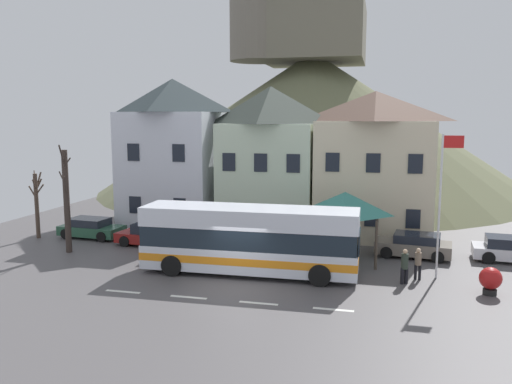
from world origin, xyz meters
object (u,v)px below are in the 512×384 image
object	(u,v)px
townhouse_01	(270,160)
bare_tree_00	(67,200)
pedestrian_00	(329,250)
pedestrian_01	(405,266)
pedestrian_02	(418,262)
bus_shelter	(345,204)
public_bench	(316,238)
flagpole	(442,195)
parked_car_02	(155,235)
transit_bus	(250,240)
townhouse_00	(174,153)
harbour_buoy	(490,279)
townhouse_02	(374,164)
hilltop_castle	(311,118)
parked_car_03	(91,228)
bare_tree_01	(37,202)
parked_car_01	(414,245)

from	to	relation	value
townhouse_01	bare_tree_00	size ratio (longest dim) A/B	1.57
pedestrian_00	bare_tree_00	size ratio (longest dim) A/B	0.26
pedestrian_01	pedestrian_02	bearing A→B (deg)	49.83
bus_shelter	public_bench	distance (m)	3.85
pedestrian_01	public_bench	world-z (taller)	pedestrian_01
bus_shelter	flagpole	size ratio (longest dim) A/B	0.54
parked_car_02	bare_tree_00	size ratio (longest dim) A/B	0.74
transit_bus	bus_shelter	bearing A→B (deg)	40.34
bare_tree_00	pedestrian_01	bearing A→B (deg)	-4.50
pedestrian_00	flagpole	distance (m)	5.94
townhouse_00	parked_car_02	xyz separation A→B (m)	(1.05, -5.69, -4.36)
townhouse_01	harbour_buoy	distance (m)	16.00
townhouse_02	transit_bus	xyz separation A→B (m)	(-5.56, -10.16, -2.91)
parked_car_02	pedestrian_02	world-z (taller)	pedestrian_02
transit_bus	pedestrian_00	world-z (taller)	transit_bus
pedestrian_01	flagpole	size ratio (longest dim) A/B	0.24
hilltop_castle	pedestrian_02	bearing A→B (deg)	-73.40
townhouse_00	public_bench	bearing A→B (deg)	-19.77
townhouse_00	public_bench	xyz separation A→B (m)	(10.26, -3.69, -4.54)
pedestrian_00	public_bench	bearing A→B (deg)	105.18
bus_shelter	hilltop_castle	bearing A→B (deg)	101.23
pedestrian_00	parked_car_02	bearing A→B (deg)	167.82
transit_bus	flagpole	size ratio (longest dim) A/B	1.54
pedestrian_02	parked_car_03	bearing A→B (deg)	167.77
parked_car_02	public_bench	size ratio (longest dim) A/B	2.81
townhouse_01	harbour_buoy	bearing A→B (deg)	-41.16
townhouse_02	flagpole	size ratio (longest dim) A/B	1.35
transit_bus	pedestrian_01	distance (m)	7.20
bare_tree_01	public_bench	bearing A→B (deg)	6.26
townhouse_00	pedestrian_01	bearing A→B (deg)	-32.78
parked_car_02	flagpole	world-z (taller)	flagpole
pedestrian_01	transit_bus	bearing A→B (deg)	-179.27
townhouse_02	parked_car_01	distance (m)	6.88
parked_car_03	bare_tree_00	distance (m)	4.27
townhouse_00	hilltop_castle	distance (m)	22.25
transit_bus	parked_car_03	bearing A→B (deg)	155.59
townhouse_00	parked_car_01	world-z (taller)	townhouse_00
pedestrian_01	harbour_buoy	size ratio (longest dim) A/B	1.35
parked_car_01	parked_car_02	size ratio (longest dim) A/B	0.92
townhouse_02	public_bench	distance (m)	6.56
transit_bus	harbour_buoy	bearing A→B (deg)	-3.91
townhouse_01	pedestrian_02	xyz separation A→B (m)	(8.81, -8.79, -3.85)
bus_shelter	parked_car_03	bearing A→B (deg)	175.25
pedestrian_00	bare_tree_00	distance (m)	14.51
townhouse_01	townhouse_02	world-z (taller)	townhouse_01
townhouse_00	harbour_buoy	distance (m)	21.54
public_bench	flagpole	world-z (taller)	flagpole
townhouse_00	townhouse_02	size ratio (longest dim) A/B	1.10
townhouse_00	transit_bus	bearing A→B (deg)	-51.26
pedestrian_00	bare_tree_01	bearing A→B (deg)	172.63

